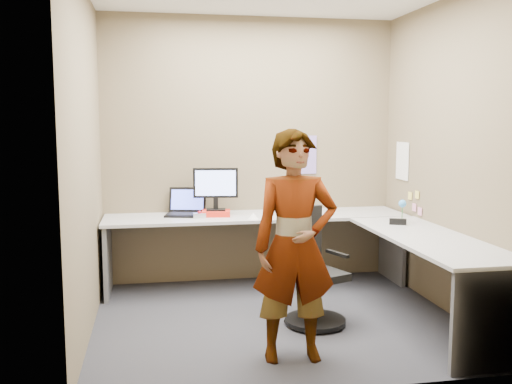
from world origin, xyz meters
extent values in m
plane|color=#27262C|center=(0.00, 0.00, 0.00)|extent=(3.00, 3.00, 0.00)
plane|color=brown|center=(0.00, 1.30, 1.35)|extent=(3.00, 0.00, 3.00)
plane|color=brown|center=(1.50, 0.00, 1.35)|extent=(0.00, 2.70, 2.70)
plane|color=brown|center=(-1.50, 0.00, 1.35)|extent=(0.00, 2.70, 2.70)
cube|color=#AFAFAF|center=(0.00, 0.98, 0.71)|extent=(2.96, 0.65, 0.03)
cube|color=#AFAFAF|center=(1.18, -0.32, 0.71)|extent=(0.65, 1.91, 0.03)
cube|color=#59595B|center=(-1.44, 0.98, 0.35)|extent=(0.04, 0.60, 0.70)
cube|color=#59595B|center=(1.44, 0.98, 0.35)|extent=(0.04, 0.60, 0.70)
cube|color=#59595B|center=(1.18, -1.24, 0.35)|extent=(0.60, 0.04, 0.70)
cube|color=red|center=(-0.40, 0.98, 0.76)|extent=(0.30, 0.23, 0.05)
cube|color=black|center=(-0.40, 0.98, 0.79)|extent=(0.20, 0.15, 0.01)
cube|color=black|center=(-0.40, 1.00, 0.85)|extent=(0.05, 0.04, 0.11)
cube|color=black|center=(-0.40, 1.00, 1.05)|extent=(0.44, 0.09, 0.29)
cube|color=#93ABFF|center=(-0.40, 0.98, 1.05)|extent=(0.39, 0.06, 0.25)
cube|color=black|center=(-0.69, 1.04, 0.74)|extent=(0.42, 0.35, 0.02)
cube|color=black|center=(-0.66, 1.17, 0.87)|extent=(0.38, 0.16, 0.24)
cube|color=#4859E6|center=(-0.66, 1.17, 0.87)|extent=(0.33, 0.13, 0.19)
cube|color=#B7B7BC|center=(-0.57, 0.90, 0.75)|extent=(0.12, 0.08, 0.04)
sphere|color=#B50C1E|center=(-0.57, 0.89, 0.78)|extent=(0.04, 0.04, 0.04)
cone|color=white|center=(-0.07, 0.75, 0.76)|extent=(0.10, 0.10, 0.06)
cube|color=black|center=(1.15, 0.22, 0.76)|extent=(0.15, 0.10, 0.05)
cylinder|color=brown|center=(1.22, 0.28, 0.75)|extent=(0.05, 0.05, 0.04)
cylinder|color=#338C3F|center=(1.22, 0.28, 0.84)|extent=(0.01, 0.01, 0.14)
sphere|color=#439BEF|center=(1.22, 0.28, 0.91)|extent=(0.07, 0.07, 0.07)
cube|color=#846BB7|center=(0.55, 1.29, 1.30)|extent=(0.30, 0.01, 0.40)
cube|color=white|center=(1.49, 0.90, 1.25)|extent=(0.01, 0.28, 0.38)
cube|color=#F2E059|center=(1.49, 0.55, 0.95)|extent=(0.01, 0.07, 0.07)
cube|color=pink|center=(1.49, 0.60, 0.82)|extent=(0.01, 0.07, 0.07)
cube|color=pink|center=(1.49, 0.48, 0.80)|extent=(0.01, 0.07, 0.07)
cube|color=#F2E059|center=(1.49, 0.70, 0.92)|extent=(0.01, 0.07, 0.07)
cylinder|color=black|center=(0.28, -0.17, 0.04)|extent=(0.49, 0.49, 0.04)
cylinder|color=black|center=(0.28, -0.17, 0.23)|extent=(0.05, 0.05, 0.35)
cube|color=black|center=(0.28, -0.17, 0.42)|extent=(0.53, 0.53, 0.06)
cube|color=black|center=(0.21, 0.01, 0.71)|extent=(0.38, 0.18, 0.49)
cube|color=black|center=(0.07, -0.25, 0.57)|extent=(0.13, 0.26, 0.03)
cube|color=black|center=(0.49, -0.09, 0.57)|extent=(0.13, 0.26, 0.03)
imported|color=#999399|center=(-0.05, -0.78, 0.80)|extent=(0.60, 0.41, 1.60)
camera|label=1|loc=(-1.00, -4.49, 1.65)|focal=40.00mm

